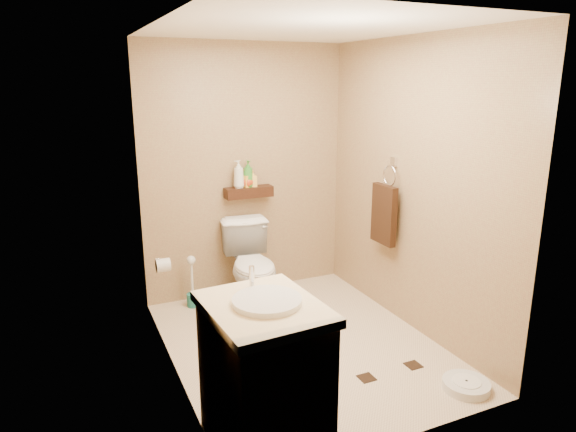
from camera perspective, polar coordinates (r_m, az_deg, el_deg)
name	(u,v)px	position (r m, az deg, el deg)	size (l,w,h in m)	color
ground	(302,344)	(4.24, 1.54, -14.07)	(2.50, 2.50, 0.00)	beige
wall_back	(246,172)	(4.94, -4.75, 4.89)	(2.00, 0.04, 2.40)	#9D835A
wall_front	(407,247)	(2.78, 13.08, -3.37)	(2.00, 0.04, 2.40)	#9D835A
wall_left	(168,213)	(3.50, -13.22, 0.37)	(0.04, 2.50, 2.40)	#9D835A
wall_right	(412,187)	(4.33, 13.65, 3.11)	(0.04, 2.50, 2.40)	#9D835A
ceiling	(304,27)	(3.73, 1.81, 20.22)	(2.00, 2.50, 0.02)	white
wall_shelf	(249,192)	(4.90, -4.38, 2.67)	(0.46, 0.14, 0.10)	#381B0F
floor_accents	(313,345)	(4.22, 2.78, -14.17)	(1.26, 1.26, 0.01)	black
toilet	(252,267)	(4.74, -3.98, -5.65)	(0.44, 0.77, 0.79)	white
vanity	(264,374)	(3.02, -2.64, -17.14)	(0.63, 0.75, 1.02)	brown
bathroom_scale	(466,385)	(3.89, 19.18, -17.32)	(0.37, 0.37, 0.06)	silver
toilet_brush	(192,289)	(4.89, -10.57, -7.96)	(0.11, 0.11, 0.50)	#19645E
towel_ring	(384,212)	(4.53, 10.66, 0.48)	(0.12, 0.30, 0.76)	silver
toilet_paper	(163,265)	(4.29, -13.72, -5.33)	(0.12, 0.11, 0.12)	silver
bottle_a	(239,174)	(4.83, -5.50, 4.66)	(0.10, 0.10, 0.26)	silver
bottle_b	(247,178)	(4.87, -4.57, 4.22)	(0.08, 0.08, 0.17)	gold
bottle_c	(248,180)	(4.87, -4.51, 4.05)	(0.11, 0.11, 0.14)	#B93B15
bottle_d	(248,174)	(4.86, -4.46, 4.71)	(0.10, 0.10, 0.26)	#35872D
bottle_e	(253,179)	(4.89, -3.91, 4.17)	(0.07, 0.07, 0.15)	#FDC354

